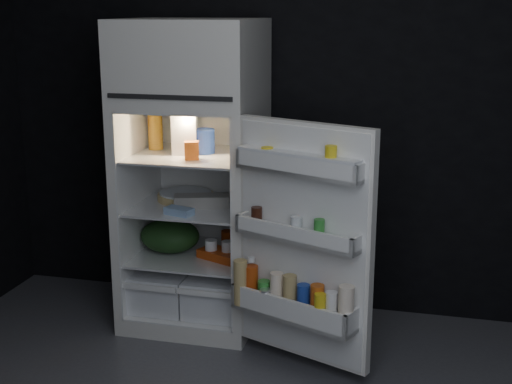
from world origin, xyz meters
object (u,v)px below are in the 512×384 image
(refrigerator, at_px, (194,164))
(fridge_door, at_px, (300,248))
(milk_jug, at_px, (185,133))
(egg_carton, at_px, (202,201))
(yogurt_tray, at_px, (221,255))

(refrigerator, distance_m, fridge_door, 0.94)
(milk_jug, distance_m, egg_carton, 0.40)
(yogurt_tray, bearing_deg, fridge_door, -14.36)
(fridge_door, distance_m, milk_jug, 1.02)
(egg_carton, height_order, yogurt_tray, egg_carton)
(milk_jug, relative_size, yogurt_tray, 0.93)
(refrigerator, relative_size, milk_jug, 7.42)
(egg_carton, bearing_deg, yogurt_tray, -26.72)
(milk_jug, bearing_deg, fridge_door, -46.42)
(refrigerator, bearing_deg, yogurt_tray, -28.31)
(egg_carton, xyz_separation_m, yogurt_tray, (0.12, -0.02, -0.31))
(fridge_door, bearing_deg, yogurt_tray, 142.33)
(milk_jug, distance_m, yogurt_tray, 0.73)
(fridge_door, bearing_deg, milk_jug, 148.15)
(fridge_door, distance_m, egg_carton, 0.80)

